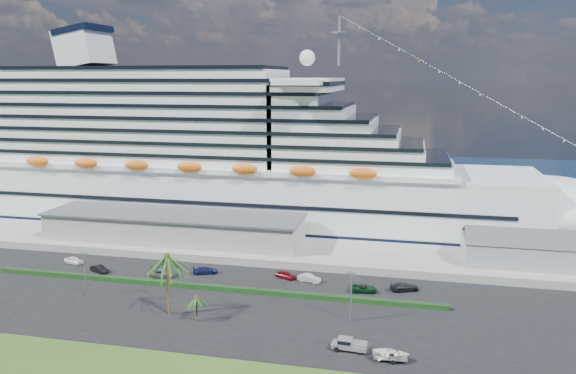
% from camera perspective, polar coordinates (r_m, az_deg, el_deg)
% --- Properties ---
extents(ground, '(420.00, 420.00, 0.00)m').
position_cam_1_polar(ground, '(91.94, -7.12, -14.31)').
color(ground, '#324D19').
rests_on(ground, ground).
extents(asphalt_lot, '(140.00, 38.00, 0.12)m').
position_cam_1_polar(asphalt_lot, '(101.41, -5.00, -11.71)').
color(asphalt_lot, black).
rests_on(asphalt_lot, ground).
extents(wharf, '(240.00, 20.00, 1.80)m').
position_cam_1_polar(wharf, '(127.35, -1.06, -6.43)').
color(wharf, gray).
rests_on(wharf, ground).
extents(water, '(420.00, 160.00, 0.02)m').
position_cam_1_polar(water, '(213.57, 4.63, 0.52)').
color(water, black).
rests_on(water, ground).
extents(cruise_ship, '(191.00, 38.00, 54.00)m').
position_cam_1_polar(cruise_ship, '(152.26, -6.85, 2.52)').
color(cruise_ship, silver).
rests_on(cruise_ship, ground).
extents(terminal_building, '(61.00, 15.00, 6.30)m').
position_cam_1_polar(terminal_building, '(134.08, -11.53, -3.92)').
color(terminal_building, gray).
rests_on(terminal_building, wharf).
extents(port_shed, '(24.00, 12.31, 7.37)m').
position_cam_1_polar(port_shed, '(125.22, 22.87, -5.97)').
color(port_shed, gray).
rests_on(port_shed, wharf).
extents(hedge, '(88.00, 1.10, 0.90)m').
position_cam_1_polar(hedge, '(108.08, -8.31, -10.02)').
color(hedge, black).
rests_on(hedge, asphalt_lot).
extents(lamp_post_left, '(1.60, 0.35, 8.27)m').
position_cam_1_polar(lamp_post_left, '(108.45, -19.94, -7.84)').
color(lamp_post_left, gray).
rests_on(lamp_post_left, asphalt_lot).
extents(lamp_post_right, '(1.60, 0.35, 8.27)m').
position_cam_1_polar(lamp_post_right, '(92.86, 6.42, -10.43)').
color(lamp_post_right, gray).
rests_on(lamp_post_right, asphalt_lot).
extents(palm_tall, '(8.82, 8.82, 11.13)m').
position_cam_1_polar(palm_tall, '(95.52, -12.15, -7.53)').
color(palm_tall, '#47301E').
rests_on(palm_tall, ground).
extents(palm_short, '(3.53, 3.53, 4.56)m').
position_cam_1_polar(palm_short, '(94.08, -9.29, -11.32)').
color(palm_short, '#47301E').
rests_on(palm_short, ground).
extents(parked_car_0, '(4.79, 2.96, 1.52)m').
position_cam_1_polar(parked_car_0, '(128.91, -20.93, -6.98)').
color(parked_car_0, white).
rests_on(parked_car_0, asphalt_lot).
extents(parked_car_1, '(4.64, 3.18, 1.45)m').
position_cam_1_polar(parked_car_1, '(121.89, -18.63, -7.88)').
color(parked_car_1, black).
rests_on(parked_car_1, asphalt_lot).
extents(parked_car_2, '(5.66, 3.12, 1.50)m').
position_cam_1_polar(parked_car_2, '(115.98, -12.73, -8.52)').
color(parked_car_2, gray).
rests_on(parked_car_2, asphalt_lot).
extents(parked_car_3, '(5.37, 3.72, 1.44)m').
position_cam_1_polar(parked_car_3, '(116.10, -8.41, -8.36)').
color(parked_car_3, navy).
rests_on(parked_car_3, asphalt_lot).
extents(parked_car_4, '(4.58, 3.21, 1.45)m').
position_cam_1_polar(parked_car_4, '(112.29, -0.23, -8.92)').
color(parked_car_4, maroon).
rests_on(parked_car_4, asphalt_lot).
extents(parked_car_5, '(4.70, 2.48, 1.47)m').
position_cam_1_polar(parked_car_5, '(110.59, 2.17, -9.24)').
color(parked_car_5, silver).
rests_on(parked_car_5, asphalt_lot).
extents(parked_car_6, '(5.29, 2.89, 1.41)m').
position_cam_1_polar(parked_car_6, '(106.51, 7.67, -10.18)').
color(parked_car_6, '#0E3819').
rests_on(parked_car_6, asphalt_lot).
extents(parked_car_7, '(5.74, 4.02, 1.54)m').
position_cam_1_polar(parked_car_7, '(108.33, 11.73, -9.91)').
color(parked_car_7, black).
rests_on(parked_car_7, asphalt_lot).
extents(pickup_truck, '(5.30, 2.24, 1.83)m').
position_cam_1_polar(pickup_truck, '(85.31, 6.21, -15.58)').
color(pickup_truck, black).
rests_on(pickup_truck, asphalt_lot).
extents(boat_trailer, '(5.94, 3.98, 1.69)m').
position_cam_1_polar(boat_trailer, '(83.26, 10.39, -16.33)').
color(boat_trailer, gray).
rests_on(boat_trailer, asphalt_lot).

